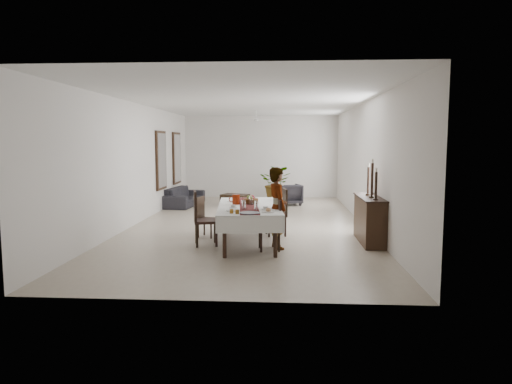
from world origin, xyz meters
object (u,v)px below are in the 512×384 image
object	(u,v)px
dining_table_top	(249,207)
sofa	(184,196)
woman	(277,208)
sideboard_body	(370,220)
red_pitcher	(236,199)

from	to	relation	value
dining_table_top	sofa	distance (m)	6.36
dining_table_top	woman	world-z (taller)	woman
sideboard_body	dining_table_top	bearing A→B (deg)	-174.13
woman	sideboard_body	world-z (taller)	woman
woman	sofa	world-z (taller)	woman
dining_table_top	sofa	bearing A→B (deg)	109.26
red_pitcher	sofa	world-z (taller)	red_pitcher
red_pitcher	sofa	bearing A→B (deg)	112.97
red_pitcher	dining_table_top	bearing A→B (deg)	-25.35
red_pitcher	sideboard_body	world-z (taller)	red_pitcher
woman	sideboard_body	distance (m)	2.14
dining_table_top	woman	distance (m)	0.75
sofa	red_pitcher	bearing A→B (deg)	-150.46
dining_table_top	sideboard_body	world-z (taller)	sideboard_body
red_pitcher	sofa	xyz separation A→B (m)	(-2.38, 5.62, -0.62)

